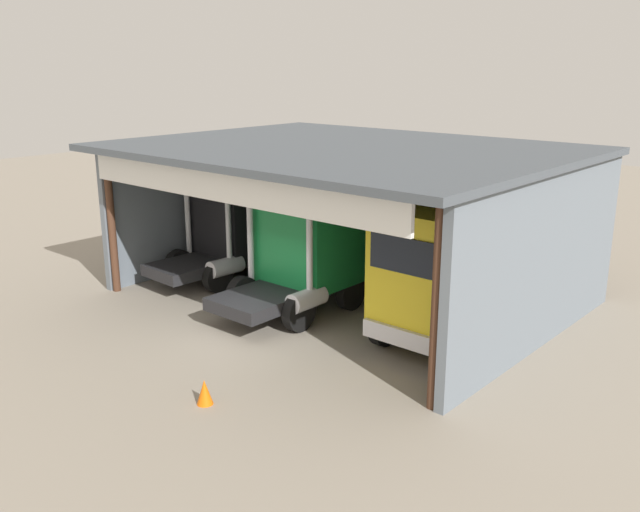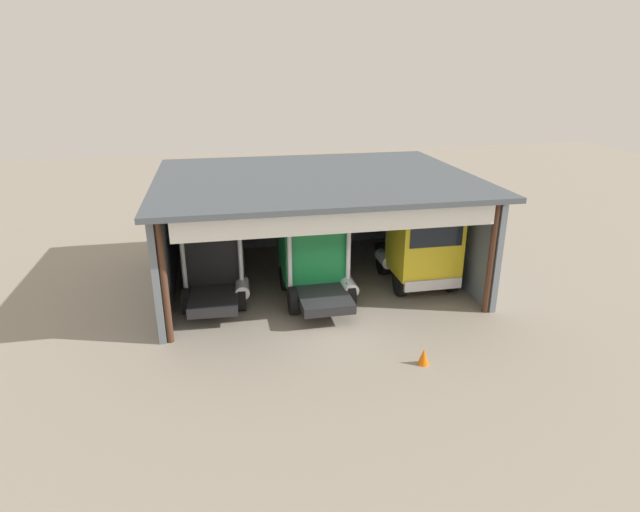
% 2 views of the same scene
% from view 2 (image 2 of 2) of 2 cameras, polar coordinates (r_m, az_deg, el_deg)
% --- Properties ---
extents(ground_plane, '(80.00, 80.00, 0.00)m').
position_cam_2_polar(ground_plane, '(19.36, 1.94, -7.83)').
color(ground_plane, gray).
rests_on(ground_plane, ground).
extents(workshop_shed, '(13.01, 10.34, 4.76)m').
position_cam_2_polar(workshop_shed, '(23.15, -1.05, 5.86)').
color(workshop_shed, slate).
rests_on(workshop_shed, ground).
extents(truck_black_right_bay, '(2.65, 4.65, 3.41)m').
position_cam_2_polar(truck_black_right_bay, '(21.59, -11.52, 0.03)').
color(truck_black_right_bay, black).
rests_on(truck_black_right_bay, ground).
extents(truck_green_center_left_bay, '(2.75, 4.78, 3.51)m').
position_cam_2_polar(truck_green_center_left_bay, '(21.27, -0.60, -0.04)').
color(truck_green_center_left_bay, '#197F3D').
rests_on(truck_green_center_left_bay, ground).
extents(truck_yellow_yard_outside, '(2.71, 4.95, 3.70)m').
position_cam_2_polar(truck_yellow_yard_outside, '(22.43, 10.97, 1.27)').
color(truck_yellow_yard_outside, yellow).
rests_on(truck_yellow_yard_outside, ground).
extents(oil_drum, '(0.58, 0.58, 0.92)m').
position_cam_2_polar(oil_drum, '(27.03, 1.91, 1.70)').
color(oil_drum, '#B21E19').
rests_on(oil_drum, ground).
extents(tool_cart, '(0.90, 0.60, 1.00)m').
position_cam_2_polar(tool_cart, '(26.96, 1.82, 1.73)').
color(tool_cart, '#1E59A5').
rests_on(tool_cart, ground).
extents(traffic_cone, '(0.36, 0.36, 0.56)m').
position_cam_2_polar(traffic_cone, '(17.40, 11.27, -10.73)').
color(traffic_cone, orange).
rests_on(traffic_cone, ground).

